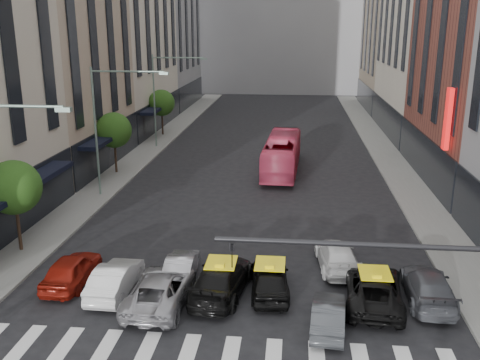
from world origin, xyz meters
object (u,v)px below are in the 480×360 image
(streetlamp_mid, at_px, (108,115))
(bus, at_px, (282,154))
(car_white_front, at_px, (115,279))
(streetlamp_far, at_px, (163,89))
(taxi_center, at_px, (270,279))
(taxi_left, at_px, (221,278))
(car_red, at_px, (72,269))

(streetlamp_mid, bearing_deg, bus, 33.92)
(car_white_front, relative_size, bus, 0.39)
(streetlamp_far, bearing_deg, bus, -34.14)
(taxi_center, relative_size, bus, 0.39)
(streetlamp_mid, bearing_deg, taxi_center, -48.27)
(streetlamp_mid, bearing_deg, taxi_left, -54.52)
(streetlamp_far, height_order, car_red, streetlamp_far)
(taxi_left, relative_size, taxi_center, 1.24)
(car_red, bearing_deg, bus, -113.27)
(bus, bearing_deg, taxi_center, 92.81)
(car_red, height_order, taxi_left, taxi_left)
(streetlamp_mid, height_order, streetlamp_far, same)
(taxi_center, xyz_separation_m, bus, (-0.02, 21.26, 0.80))
(streetlamp_far, bearing_deg, taxi_left, -71.89)
(streetlamp_mid, bearing_deg, car_white_front, -70.85)
(taxi_center, distance_m, bus, 21.28)
(taxi_left, xyz_separation_m, bus, (2.17, 21.53, 0.76))
(car_white_front, xyz_separation_m, taxi_left, (4.83, 0.38, 0.06))
(streetlamp_mid, relative_size, car_red, 2.10)
(streetlamp_far, height_order, taxi_center, streetlamp_far)
(streetlamp_far, bearing_deg, car_white_front, -80.81)
(streetlamp_mid, height_order, taxi_center, streetlamp_mid)
(bus, bearing_deg, car_red, 68.99)
(streetlamp_mid, distance_m, taxi_center, 18.56)
(streetlamp_far, relative_size, car_white_front, 2.10)
(car_red, relative_size, bus, 0.39)
(streetlamp_mid, xyz_separation_m, taxi_center, (11.86, -13.30, -5.17))
(streetlamp_mid, relative_size, taxi_left, 1.70)
(car_white_front, bearing_deg, taxi_left, -174.43)
(car_red, xyz_separation_m, taxi_left, (7.18, -0.29, 0.04))
(streetlamp_far, distance_m, taxi_center, 32.03)
(bus, bearing_deg, taxi_left, 87.00)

